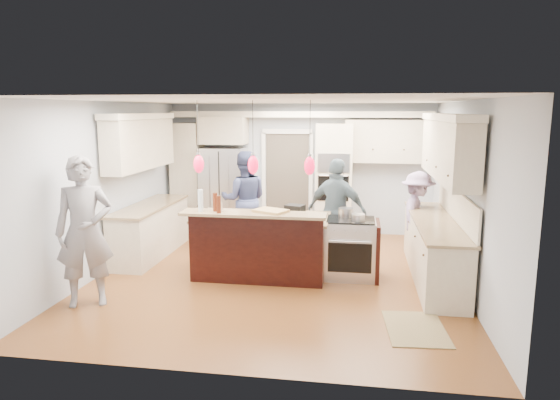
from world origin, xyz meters
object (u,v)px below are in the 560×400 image
at_px(island_range, 352,248).
at_px(person_bar_end, 85,232).
at_px(refrigerator, 224,191).
at_px(person_far_left, 244,200).
at_px(kitchen_island, 262,244).

height_order(island_range, person_bar_end, person_bar_end).
relative_size(refrigerator, person_bar_end, 0.90).
xyz_separation_m(person_bar_end, person_far_left, (1.43, 3.11, -0.09)).
bearing_deg(person_bar_end, person_far_left, 40.57).
relative_size(island_range, person_far_left, 0.51).
xyz_separation_m(refrigerator, person_far_left, (0.68, -1.04, 0.01)).
bearing_deg(island_range, kitchen_island, -176.92).
distance_m(kitchen_island, person_bar_end, 2.64).
distance_m(person_bar_end, person_far_left, 3.43).
xyz_separation_m(refrigerator, island_range, (2.71, -2.49, -0.44)).
relative_size(kitchen_island, person_bar_end, 1.05).
relative_size(refrigerator, island_range, 1.96).
bearing_deg(refrigerator, person_bar_end, -100.24).
height_order(island_range, person_far_left, person_far_left).
bearing_deg(kitchen_island, person_bar_end, -142.34).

